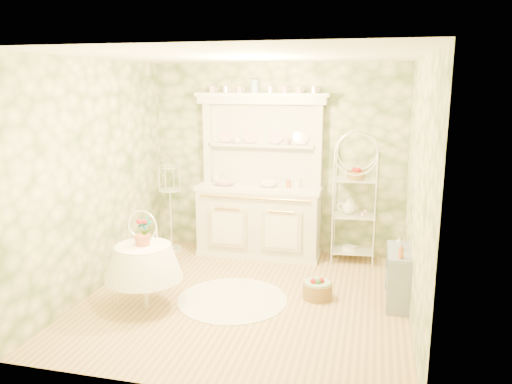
% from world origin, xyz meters
% --- Properties ---
extents(floor, '(3.60, 3.60, 0.00)m').
position_xyz_m(floor, '(0.00, 0.00, 0.00)').
color(floor, tan).
rests_on(floor, ground).
extents(ceiling, '(3.60, 3.60, 0.00)m').
position_xyz_m(ceiling, '(0.00, 0.00, 2.70)').
color(ceiling, white).
rests_on(ceiling, floor).
extents(wall_left, '(3.60, 3.60, 0.00)m').
position_xyz_m(wall_left, '(-1.80, 0.00, 1.35)').
color(wall_left, beige).
rests_on(wall_left, floor).
extents(wall_right, '(3.60, 3.60, 0.00)m').
position_xyz_m(wall_right, '(1.80, 0.00, 1.35)').
color(wall_right, beige).
rests_on(wall_right, floor).
extents(wall_back, '(3.60, 3.60, 0.00)m').
position_xyz_m(wall_back, '(0.00, 1.80, 1.35)').
color(wall_back, beige).
rests_on(wall_back, floor).
extents(wall_front, '(3.60, 3.60, 0.00)m').
position_xyz_m(wall_front, '(0.00, -1.80, 1.35)').
color(wall_front, beige).
rests_on(wall_front, floor).
extents(kitchen_dresser, '(1.87, 0.61, 2.29)m').
position_xyz_m(kitchen_dresser, '(-0.20, 1.52, 1.15)').
color(kitchen_dresser, silver).
rests_on(kitchen_dresser, floor).
extents(bakers_rack, '(0.59, 0.45, 1.79)m').
position_xyz_m(bakers_rack, '(1.12, 1.58, 0.89)').
color(bakers_rack, white).
rests_on(bakers_rack, floor).
extents(side_shelf, '(0.29, 0.67, 0.56)m').
position_xyz_m(side_shelf, '(1.68, 0.32, 0.28)').
color(side_shelf, '#838FA3').
rests_on(side_shelf, floor).
extents(round_table, '(0.58, 0.58, 0.61)m').
position_xyz_m(round_table, '(-1.02, -0.46, 0.31)').
color(round_table, white).
rests_on(round_table, floor).
extents(cafe_chair, '(0.37, 0.37, 0.78)m').
position_xyz_m(cafe_chair, '(-1.15, -0.36, 0.39)').
color(cafe_chair, white).
rests_on(cafe_chair, floor).
extents(birdcage_stand, '(0.36, 0.36, 1.39)m').
position_xyz_m(birdcage_stand, '(-1.50, 1.41, 0.69)').
color(birdcage_stand, white).
rests_on(birdcage_stand, floor).
extents(floor_basket, '(0.31, 0.31, 0.20)m').
position_xyz_m(floor_basket, '(0.79, 0.21, 0.10)').
color(floor_basket, olive).
rests_on(floor_basket, floor).
extents(lace_rug, '(1.37, 1.37, 0.01)m').
position_xyz_m(lace_rug, '(-0.14, -0.07, 0.01)').
color(lace_rug, white).
rests_on(lace_rug, floor).
extents(bowl_floral, '(0.35, 0.35, 0.07)m').
position_xyz_m(bowl_floral, '(-0.68, 1.44, 1.02)').
color(bowl_floral, white).
rests_on(bowl_floral, kitchen_dresser).
extents(bowl_white, '(0.30, 0.30, 0.08)m').
position_xyz_m(bowl_white, '(-0.06, 1.49, 1.02)').
color(bowl_white, white).
rests_on(bowl_white, kitchen_dresser).
extents(cup_left, '(0.14, 0.14, 0.09)m').
position_xyz_m(cup_left, '(-0.56, 1.68, 1.61)').
color(cup_left, white).
rests_on(cup_left, kitchen_dresser).
extents(cup_right, '(0.12, 0.12, 0.10)m').
position_xyz_m(cup_right, '(0.15, 1.68, 1.61)').
color(cup_right, white).
rests_on(cup_right, kitchen_dresser).
extents(potted_geranium, '(0.17, 0.13, 0.31)m').
position_xyz_m(potted_geranium, '(-1.00, -0.44, 0.85)').
color(potted_geranium, '#3F7238').
rests_on(potted_geranium, round_table).
extents(bottle_amber, '(0.07, 0.07, 0.16)m').
position_xyz_m(bottle_amber, '(1.68, 0.05, 0.68)').
color(bottle_amber, '#B36235').
rests_on(bottle_amber, side_shelf).
extents(bottle_blue, '(0.06, 0.06, 0.12)m').
position_xyz_m(bottle_blue, '(1.68, 0.33, 0.65)').
color(bottle_blue, '#92B8D2').
rests_on(bottle_blue, side_shelf).
extents(bottle_glass, '(0.08, 0.08, 0.09)m').
position_xyz_m(bottle_glass, '(1.68, 0.53, 0.65)').
color(bottle_glass, silver).
rests_on(bottle_glass, side_shelf).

